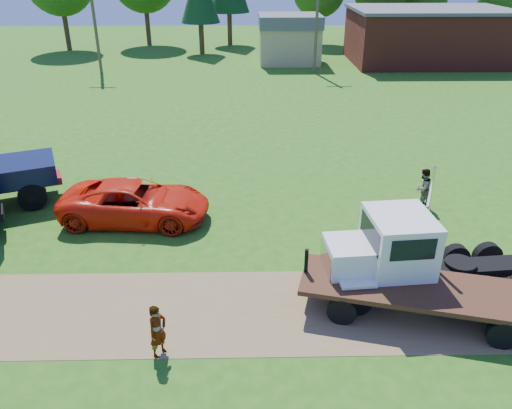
{
  "coord_description": "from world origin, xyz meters",
  "views": [
    {
      "loc": [
        -0.43,
        -12.6,
        10.1
      ],
      "look_at": [
        -0.1,
        4.25,
        1.6
      ],
      "focal_mm": 35.0,
      "sensor_mm": 36.0,
      "label": 1
    }
  ],
  "objects_px": {
    "flatbed_trailer": "(420,293)",
    "spectator_a": "(158,331)",
    "white_semi_tractor": "(399,255)",
    "orange_pickup": "(135,202)"
  },
  "relations": [
    {
      "from": "orange_pickup",
      "to": "spectator_a",
      "type": "relative_size",
      "value": 3.73
    },
    {
      "from": "white_semi_tractor",
      "to": "orange_pickup",
      "type": "xyz_separation_m",
      "value": [
        -9.53,
        5.2,
        -0.6
      ]
    },
    {
      "from": "white_semi_tractor",
      "to": "flatbed_trailer",
      "type": "height_order",
      "value": "white_semi_tractor"
    },
    {
      "from": "flatbed_trailer",
      "to": "spectator_a",
      "type": "xyz_separation_m",
      "value": [
        -7.76,
        -1.59,
        0.02
      ]
    },
    {
      "from": "white_semi_tractor",
      "to": "spectator_a",
      "type": "xyz_separation_m",
      "value": [
        -7.36,
        -2.77,
        -0.63
      ]
    },
    {
      "from": "flatbed_trailer",
      "to": "spectator_a",
      "type": "bearing_deg",
      "value": -153.86
    },
    {
      "from": "orange_pickup",
      "to": "flatbed_trailer",
      "type": "height_order",
      "value": "flatbed_trailer"
    },
    {
      "from": "white_semi_tractor",
      "to": "orange_pickup",
      "type": "bearing_deg",
      "value": 146.42
    },
    {
      "from": "orange_pickup",
      "to": "white_semi_tractor",
      "type": "bearing_deg",
      "value": -114.24
    },
    {
      "from": "spectator_a",
      "to": "white_semi_tractor",
      "type": "bearing_deg",
      "value": -33.21
    }
  ]
}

